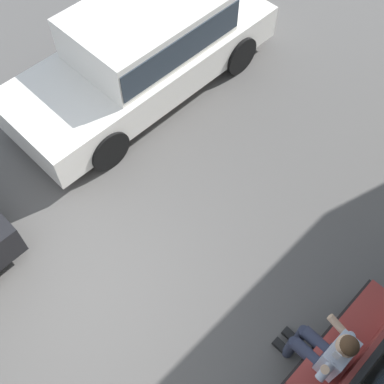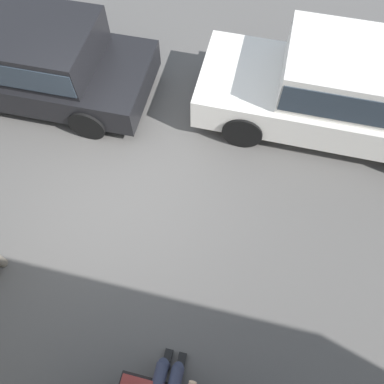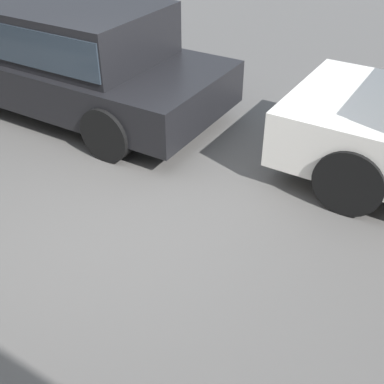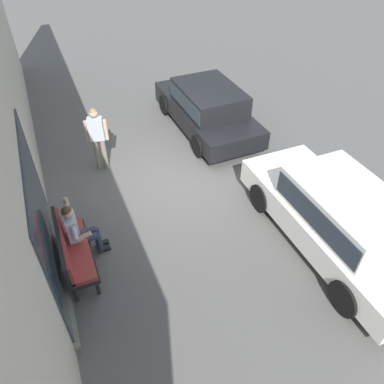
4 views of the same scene
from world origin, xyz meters
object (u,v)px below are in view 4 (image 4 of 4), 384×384
at_px(person_on_phone, 78,230).
at_px(pedestrian_standing, 97,134).
at_px(parked_car_near, 339,216).
at_px(parked_car_mid, 208,106).
at_px(bench, 71,249).

xyz_separation_m(person_on_phone, pedestrian_standing, (2.75, -1.00, 0.34)).
xyz_separation_m(parked_car_near, pedestrian_standing, (4.50, 3.79, 0.21)).
distance_m(person_on_phone, parked_car_mid, 5.61).
bearing_deg(person_on_phone, pedestrian_standing, -19.95).
xyz_separation_m(parked_car_near, parked_car_mid, (5.27, 0.43, -0.07)).
height_order(parked_car_near, pedestrian_standing, pedestrian_standing).
bearing_deg(parked_car_mid, parked_car_near, -175.39).
bearing_deg(parked_car_mid, pedestrian_standing, 102.95).
distance_m(bench, parked_car_near, 5.22).
bearing_deg(bench, parked_car_near, -105.94).
distance_m(bench, parked_car_mid, 5.99).
height_order(person_on_phone, parked_car_mid, parked_car_mid).
relative_size(bench, pedestrian_standing, 0.98).
height_order(bench, parked_car_near, parked_car_near).
xyz_separation_m(bench, person_on_phone, (0.31, -0.22, 0.13)).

